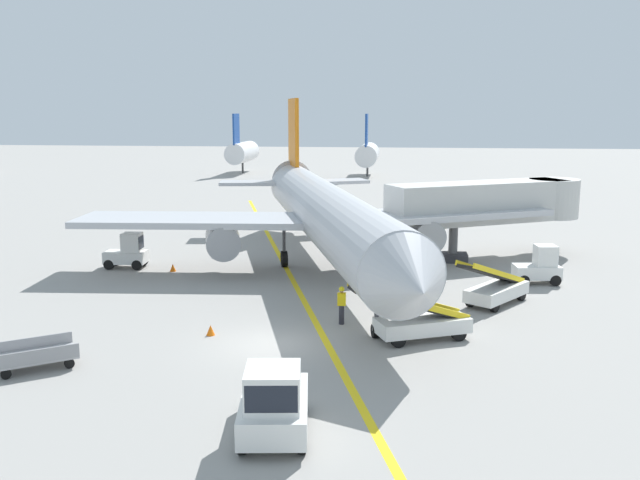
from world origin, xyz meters
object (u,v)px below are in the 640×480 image
belt_loader_aft_hold (420,321)px  safety_cone_nose_left (211,330)px  baggage_tug_near_wing (128,252)px  baggage_tug_by_cargo_door (540,267)px  belt_loader_forward_hold (496,288)px  airliner (325,213)px  pushback_tug (274,403)px  safety_cone_nose_right (173,268)px  baggage_cart_loaded (35,356)px  ground_crew_marshaller (342,304)px  jet_bridge (498,202)px

belt_loader_aft_hold → safety_cone_nose_left: size_ratio=11.55×
baggage_tug_near_wing → baggage_tug_by_cargo_door: 23.54m
belt_loader_forward_hold → safety_cone_nose_left: belt_loader_forward_hold is taller
airliner → baggage_tug_by_cargo_door: 12.20m
baggage_tug_near_wing → safety_cone_nose_left: 14.16m
pushback_tug → safety_cone_nose_right: (-9.69, 19.33, -0.77)m
baggage_tug_by_cargo_door → baggage_cart_loaded: 25.37m
airliner → pushback_tug: airliner is taller
belt_loader_aft_hold → airliner: bearing=114.4°
baggage_tug_by_cargo_door → belt_loader_forward_hold: bearing=-123.2°
baggage_tug_by_cargo_door → belt_loader_aft_hold: belt_loader_aft_hold is taller
belt_loader_forward_hold → ground_crew_marshaller: belt_loader_forward_hold is taller
jet_bridge → baggage_tug_by_cargo_door: jet_bridge is taller
ground_crew_marshaller → safety_cone_nose_right: size_ratio=3.86×
safety_cone_nose_left → pushback_tug: bearing=-63.0°
ground_crew_marshaller → baggage_tug_near_wing: bearing=145.6°
jet_bridge → belt_loader_aft_hold: 17.55m
baggage_cart_loaded → ground_crew_marshaller: (10.54, 6.52, 0.44)m
baggage_tug_by_cargo_door → ground_crew_marshaller: size_ratio=1.49×
ground_crew_marshaller → safety_cone_nose_right: bearing=140.7°
baggage_tug_by_cargo_door → safety_cone_nose_left: baggage_tug_by_cargo_door is taller
baggage_cart_loaded → safety_cone_nose_right: (-0.12, 15.26, -0.25)m
belt_loader_forward_hold → baggage_tug_by_cargo_door: bearing=56.8°
pushback_tug → jet_bridge: bearing=69.8°
baggage_tug_near_wing → belt_loader_aft_hold: belt_loader_aft_hold is taller
airliner → safety_cone_nose_right: airliner is taller
airliner → pushback_tug: bearing=-87.4°
baggage_tug_near_wing → belt_loader_forward_hold: (20.64, -5.27, -0.15)m
baggage_tug_by_cargo_door → airliner: bearing=172.8°
safety_cone_nose_left → safety_cone_nose_right: same height
airliner → jet_bridge: bearing=25.8°
belt_loader_aft_hold → baggage_cart_loaded: belt_loader_aft_hold is taller
baggage_tug_near_wing → ground_crew_marshaller: bearing=-34.4°
baggage_cart_loaded → belt_loader_aft_hold: bearing=19.5°
jet_bridge → baggage_tug_near_wing: jet_bridge is taller
airliner → safety_cone_nose_left: bearing=-105.6°
jet_bridge → safety_cone_nose_right: size_ratio=28.42×
baggage_tug_by_cargo_door → baggage_cart_loaded: baggage_tug_by_cargo_door is taller
jet_bridge → belt_loader_aft_hold: bearing=-107.1°
airliner → belt_loader_aft_hold: 12.96m
jet_bridge → baggage_tug_near_wing: (-22.02, -5.64, -2.62)m
baggage_cart_loaded → ground_crew_marshaller: 12.40m
safety_cone_nose_right → airliner: bearing=7.8°
baggage_tug_by_cargo_door → safety_cone_nose_left: 18.56m
baggage_cart_loaded → safety_cone_nose_left: (5.27, 4.36, -0.25)m
belt_loader_forward_hold → ground_crew_marshaller: size_ratio=2.82×
airliner → pushback_tug: 20.69m
jet_bridge → baggage_tug_near_wing: 22.88m
belt_loader_aft_hold → safety_cone_nose_right: belt_loader_aft_hold is taller
baggage_tug_near_wing → baggage_tug_by_cargo_door: same height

